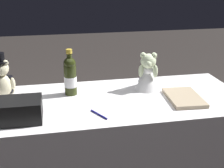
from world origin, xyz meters
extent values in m
cube|color=white|center=(0.00, 0.00, 0.38)|extent=(1.66, 0.71, 0.75)
ellipsoid|color=beige|center=(0.66, -0.19, 0.82)|extent=(0.11, 0.10, 0.14)
cube|color=black|center=(0.65, -0.21, 0.82)|extent=(0.10, 0.07, 0.11)
sphere|color=beige|center=(0.66, -0.19, 0.94)|extent=(0.10, 0.10, 0.10)
sphere|color=beige|center=(0.65, -0.22, 0.93)|extent=(0.04, 0.04, 0.04)
sphere|color=beige|center=(0.63, -0.18, 0.97)|extent=(0.04, 0.04, 0.04)
ellipsoid|color=beige|center=(0.60, -0.18, 0.84)|extent=(0.03, 0.03, 0.08)
sphere|color=beige|center=(0.61, -0.23, 0.78)|extent=(0.05, 0.05, 0.05)
sphere|color=beige|center=(0.67, -0.25, 0.78)|extent=(0.05, 0.05, 0.05)
cylinder|color=black|center=(0.66, -0.19, 0.98)|extent=(0.10, 0.10, 0.01)
cone|color=white|center=(-0.26, -0.12, 0.83)|extent=(0.17, 0.17, 0.15)
ellipsoid|color=white|center=(-0.26, -0.12, 0.89)|extent=(0.08, 0.07, 0.07)
sphere|color=beige|center=(-0.26, -0.12, 0.95)|extent=(0.10, 0.10, 0.10)
sphere|color=beige|center=(-0.25, -0.08, 0.94)|extent=(0.04, 0.04, 0.04)
sphere|color=beige|center=(-0.23, -0.13, 0.99)|extent=(0.04, 0.04, 0.04)
sphere|color=beige|center=(-0.30, -0.11, 0.99)|extent=(0.04, 0.04, 0.04)
ellipsoid|color=beige|center=(-0.21, -0.12, 0.89)|extent=(0.03, 0.03, 0.08)
ellipsoid|color=beige|center=(-0.30, -0.09, 0.89)|extent=(0.03, 0.03, 0.08)
cone|color=white|center=(-0.28, -0.18, 0.87)|extent=(0.16, 0.17, 0.18)
cylinder|color=#2C3413|center=(0.24, -0.13, 0.85)|extent=(0.08, 0.08, 0.19)
sphere|color=#2C3413|center=(0.24, -0.13, 0.96)|extent=(0.08, 0.08, 0.08)
cylinder|color=#2C3413|center=(0.24, -0.13, 1.01)|extent=(0.03, 0.03, 0.08)
cylinder|color=gold|center=(0.24, -0.13, 1.04)|extent=(0.04, 0.04, 0.03)
cylinder|color=white|center=(0.24, -0.13, 0.84)|extent=(0.08, 0.08, 0.07)
cylinder|color=navy|center=(0.11, 0.21, 0.76)|extent=(0.08, 0.13, 0.01)
cone|color=silver|center=(0.08, 0.27, 0.76)|extent=(0.01, 0.02, 0.01)
cube|color=black|center=(0.57, 0.18, 0.81)|extent=(0.31, 0.18, 0.12)
cube|color=#B7B7BF|center=(0.57, 0.09, 0.81)|extent=(0.04, 0.01, 0.03)
cube|color=tan|center=(-0.43, 0.09, 0.77)|extent=(0.22, 0.32, 0.02)
camera|label=1|loc=(0.34, 1.72, 1.50)|focal=49.59mm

